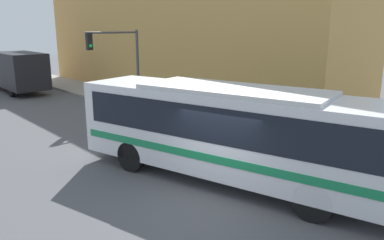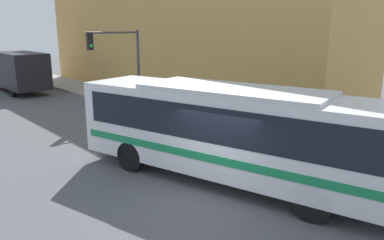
{
  "view_description": "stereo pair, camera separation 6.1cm",
  "coord_description": "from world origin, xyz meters",
  "px_view_note": "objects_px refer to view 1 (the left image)",
  "views": [
    {
      "loc": [
        -7.12,
        -7.01,
        4.83
      ],
      "look_at": [
        2.31,
        3.53,
        1.32
      ],
      "focal_mm": 35.0,
      "sensor_mm": 36.0,
      "label": 1
    },
    {
      "loc": [
        -7.08,
        -7.05,
        4.83
      ],
      "look_at": [
        2.31,
        3.53,
        1.32
      ],
      "focal_mm": 35.0,
      "sensor_mm": 36.0,
      "label": 2
    }
  ],
  "objects_px": {
    "city_bus": "(232,128)",
    "traffic_light_pole": "(119,55)",
    "parking_meter": "(187,104)",
    "fire_hydrant": "(229,125)",
    "delivery_truck": "(17,71)"
  },
  "relations": [
    {
      "from": "city_bus",
      "to": "traffic_light_pole",
      "type": "bearing_deg",
      "value": 61.81
    },
    {
      "from": "parking_meter",
      "to": "fire_hydrant",
      "type": "bearing_deg",
      "value": -90.0
    },
    {
      "from": "city_bus",
      "to": "delivery_truck",
      "type": "xyz_separation_m",
      "value": [
        0.62,
        22.46,
        -0.13
      ]
    },
    {
      "from": "fire_hydrant",
      "to": "city_bus",
      "type": "bearing_deg",
      "value": -136.8
    },
    {
      "from": "delivery_truck",
      "to": "parking_meter",
      "type": "xyz_separation_m",
      "value": [
        3.17,
        -15.94,
        -0.59
      ]
    },
    {
      "from": "delivery_truck",
      "to": "fire_hydrant",
      "type": "distance_m",
      "value": 19.2
    },
    {
      "from": "fire_hydrant",
      "to": "parking_meter",
      "type": "xyz_separation_m",
      "value": [
        -0.0,
        2.97,
        0.54
      ]
    },
    {
      "from": "fire_hydrant",
      "to": "delivery_truck",
      "type": "bearing_deg",
      "value": 99.51
    },
    {
      "from": "traffic_light_pole",
      "to": "fire_hydrant",
      "type": "bearing_deg",
      "value": -81.92
    },
    {
      "from": "city_bus",
      "to": "fire_hydrant",
      "type": "xyz_separation_m",
      "value": [
        3.79,
        3.56,
        -1.27
      ]
    },
    {
      "from": "city_bus",
      "to": "parking_meter",
      "type": "bearing_deg",
      "value": 45.49
    },
    {
      "from": "city_bus",
      "to": "traffic_light_pole",
      "type": "relative_size",
      "value": 2.4
    },
    {
      "from": "city_bus",
      "to": "delivery_truck",
      "type": "distance_m",
      "value": 22.47
    },
    {
      "from": "city_bus",
      "to": "fire_hydrant",
      "type": "distance_m",
      "value": 5.35
    },
    {
      "from": "parking_meter",
      "to": "delivery_truck",
      "type": "bearing_deg",
      "value": 101.24
    }
  ]
}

